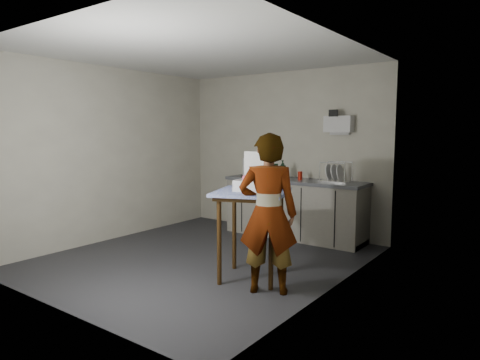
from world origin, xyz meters
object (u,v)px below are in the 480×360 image
Objects in this scene: standing_man at (268,214)px; soda_can at (300,176)px; kitchen_counter at (294,210)px; bakery_box at (251,182)px; dark_bottle at (276,171)px; dish_rack at (335,177)px; paper_towel at (246,168)px; soap_bottle at (283,170)px; side_table at (251,202)px.

standing_man is 12.80× the size of soda_can.
standing_man is (0.90, -2.18, 0.39)m from kitchen_counter.
soda_can is 0.30× the size of bakery_box.
bakery_box is (0.88, -1.95, 0.07)m from dark_bottle.
dish_rack is (0.65, 0.04, 0.55)m from kitchen_counter.
paper_towel reaches higher than dark_bottle.
soap_bottle is at bearing 0.46° from paper_towel.
soda_can is at bearing -5.25° from dark_bottle.
paper_towel is 0.69× the size of bakery_box.
kitchen_counter is 17.57× the size of soda_can.
paper_towel is at bearing -175.48° from soda_can.
soda_can is at bearing 82.20° from side_table.
side_table is at bearing -69.34° from soap_bottle.
soda_can is (-0.43, 1.92, 0.11)m from side_table.
soap_bottle is 0.82m from dish_rack.
dark_bottle is 0.53× the size of bakery_box.
soap_bottle reaches higher than dark_bottle.
dish_rack reaches higher than dark_bottle.
bakery_box is at bearing -53.10° from paper_towel.
bakery_box is (0.69, -1.84, 0.03)m from soap_bottle.
standing_man reaches higher than dish_rack.
standing_man reaches higher than soda_can.
kitchen_counter is 1.06m from paper_towel.
kitchen_counter is 2.25× the size of side_table.
dark_bottle is 0.76× the size of paper_towel.
kitchen_counter is 7.62× the size of soap_bottle.
kitchen_counter is 2.11m from bakery_box.
dish_rack is at bearing -111.93° from standing_man.
soap_bottle is 0.69× the size of dish_rack.
kitchen_counter is 0.85m from dish_rack.
dark_bottle is 2.14m from bakery_box.
bakery_box is (0.42, -1.91, 0.11)m from soda_can.
dark_bottle is at bearing -88.85° from standing_man.
side_table is at bearing -65.71° from dark_bottle.
soap_bottle is at bearing 90.18° from side_table.
soda_can is 0.44× the size of paper_towel.
soap_bottle is at bearing 100.22° from bakery_box.
soda_can is at bearing -98.20° from standing_man.
paper_towel reaches higher than kitchen_counter.
dark_bottle is at bearing 93.82° from side_table.
bakery_box reaches higher than side_table.
dish_rack reaches higher than soap_bottle.
dish_rack is at bearing 1.41° from dark_bottle.
side_table is 0.61× the size of standing_man.
standing_man is at bearing -49.86° from paper_towel.
standing_man is 2.24m from dish_rack.
bakery_box is (1.38, -1.83, 0.04)m from paper_towel.
standing_man is at bearing -53.16° from side_table.
soda_can reaches higher than kitchen_counter.
standing_man is at bearing -67.51° from kitchen_counter.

